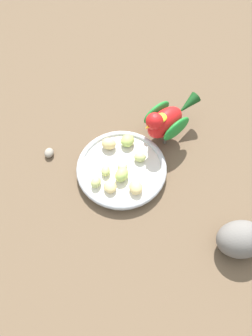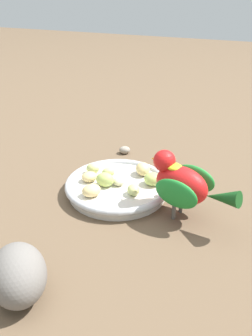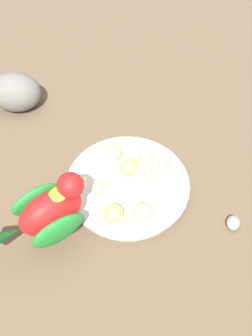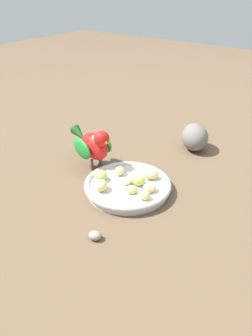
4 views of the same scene
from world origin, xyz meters
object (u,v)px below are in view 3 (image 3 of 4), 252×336
Objects in this scene: feeding_bowl at (128,185)px; apple_piece_0 at (126,182)px; apple_piece_1 at (100,189)px; rock_large at (15,92)px; apple_piece_2 at (113,152)px; apple_piece_5 at (114,213)px; parrot at (48,211)px; pebble_0 at (233,223)px; apple_piece_3 at (150,176)px; apple_piece_4 at (163,163)px; apple_piece_6 at (143,211)px; apple_piece_8 at (145,157)px; apple_piece_7 at (129,167)px.

apple_piece_0 reaches higher than feeding_bowl.
rock_large is at bearing -14.10° from apple_piece_1.
apple_piece_5 is (-0.08, 0.10, 0.00)m from apple_piece_2.
apple_piece_5 is at bearing -22.56° from parrot.
apple_piece_1 reaches higher than pebble_0.
apple_piece_4 is (-0.00, -0.04, 0.00)m from apple_piece_3.
apple_piece_1 is at bearing 64.70° from apple_piece_4.
rock_large is at bearing -9.78° from apple_piece_6.
apple_piece_8 is 0.31m from rock_large.
apple_piece_3 is 0.08m from apple_piece_6.
apple_piece_1 is (0.03, 0.04, 0.02)m from feeding_bowl.
apple_piece_5 is (0.00, 0.14, 0.00)m from apple_piece_4.
feeding_bowl is 2.10× the size of rock_large.
apple_piece_2 is 1.04× the size of apple_piece_6.
apple_piece_8 is at bearing -83.37° from apple_piece_0.
apple_piece_8 is at bearing 8.69° from parrot.
feeding_bowl is 6.06× the size of apple_piece_6.
feeding_bowl is 5.77× the size of apple_piece_7.
apple_piece_1 and apple_piece_3 have the same top height.
rock_large reaches higher than apple_piece_0.
apple_piece_1 is at bearing 58.48° from apple_piece_0.
pebble_0 is (-0.12, -0.09, -0.02)m from apple_piece_6.
apple_piece_6 reaches higher than apple_piece_2.
apple_piece_7 is 0.04m from apple_piece_8.
apple_piece_8 is (0.04, 0.01, -0.00)m from apple_piece_4.
apple_piece_2 is at bearing -30.17° from apple_piece_6.
parrot is (0.03, 0.21, 0.04)m from apple_piece_8.
feeding_bowl is 0.08m from apple_piece_5.
rock_large reaches higher than apple_piece_4.
apple_piece_2 is 0.21× the size of parrot.
parrot reaches higher than apple_piece_8.
apple_piece_6 is 0.20× the size of parrot.
parrot is 1.71× the size of rock_large.
apple_piece_5 is 0.20× the size of parrot.
apple_piece_6 is 0.15m from parrot.
apple_piece_8 is (0.03, -0.03, -0.00)m from apple_piece_3.
pebble_0 is (-0.19, 0.01, -0.02)m from apple_piece_8.
apple_piece_7 is at bearing -38.44° from apple_piece_6.
apple_piece_6 reaches higher than feeding_bowl.
apple_piece_3 is at bearing -179.49° from rock_large.
apple_piece_5 is 0.20m from pebble_0.
rock_large is at bearing 6.87° from apple_piece_4.
apple_piece_8 is 0.21m from parrot.
feeding_bowl is 6.23× the size of apple_piece_5.
rock_large is at bearing 2.76° from pebble_0.
pebble_0 is (-0.16, -0.12, -0.02)m from apple_piece_5.
apple_piece_5 and apple_piece_6 have the same top height.
apple_piece_0 is at bearing 16.61° from pebble_0.
apple_piece_3 is at bearing 137.52° from apple_piece_8.
feeding_bowl is 0.16m from parrot.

